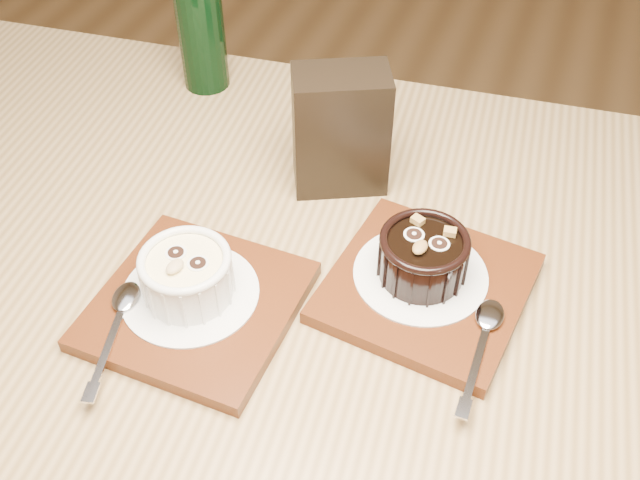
{
  "coord_description": "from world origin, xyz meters",
  "views": [
    {
      "loc": [
        0.14,
        -0.37,
        1.3
      ],
      "look_at": [
        -0.03,
        0.09,
        0.81
      ],
      "focal_mm": 42.0,
      "sensor_mm": 36.0,
      "label": 1
    }
  ],
  "objects_px": {
    "ramekin_white": "(187,274)",
    "ramekin_dark": "(423,255)",
    "green_bottle": "(200,24)",
    "tray_left": "(197,305)",
    "table": "(310,358)",
    "tray_right": "(427,288)",
    "condiment_stand": "(341,131)"
  },
  "relations": [
    {
      "from": "tray_left",
      "to": "tray_right",
      "type": "bearing_deg",
      "value": 25.64
    },
    {
      "from": "table",
      "to": "tray_right",
      "type": "xyz_separation_m",
      "value": [
        0.1,
        0.05,
        0.1
      ]
    },
    {
      "from": "ramekin_white",
      "to": "green_bottle",
      "type": "bearing_deg",
      "value": 125.47
    },
    {
      "from": "condiment_stand",
      "to": "tray_left",
      "type": "bearing_deg",
      "value": -106.29
    },
    {
      "from": "tray_right",
      "to": "ramekin_dark",
      "type": "height_order",
      "value": "ramekin_dark"
    },
    {
      "from": "ramekin_white",
      "to": "ramekin_dark",
      "type": "distance_m",
      "value": 0.22
    },
    {
      "from": "condiment_stand",
      "to": "table",
      "type": "bearing_deg",
      "value": -80.38
    },
    {
      "from": "condiment_stand",
      "to": "green_bottle",
      "type": "relative_size",
      "value": 0.64
    },
    {
      "from": "table",
      "to": "ramekin_dark",
      "type": "height_order",
      "value": "ramekin_dark"
    },
    {
      "from": "table",
      "to": "green_bottle",
      "type": "relative_size",
      "value": 5.73
    },
    {
      "from": "tray_left",
      "to": "ramekin_dark",
      "type": "distance_m",
      "value": 0.22
    },
    {
      "from": "table",
      "to": "green_bottle",
      "type": "distance_m",
      "value": 0.44
    },
    {
      "from": "table",
      "to": "ramekin_white",
      "type": "height_order",
      "value": "ramekin_white"
    },
    {
      "from": "tray_left",
      "to": "ramekin_dark",
      "type": "relative_size",
      "value": 2.11
    },
    {
      "from": "condiment_stand",
      "to": "green_bottle",
      "type": "distance_m",
      "value": 0.26
    },
    {
      "from": "ramekin_white",
      "to": "green_bottle",
      "type": "xyz_separation_m",
      "value": [
        -0.15,
        0.35,
        0.04
      ]
    },
    {
      "from": "table",
      "to": "green_bottle",
      "type": "xyz_separation_m",
      "value": [
        -0.26,
        0.31,
        0.18
      ]
    },
    {
      "from": "ramekin_dark",
      "to": "tray_left",
      "type": "bearing_deg",
      "value": -142.85
    },
    {
      "from": "ramekin_dark",
      "to": "green_bottle",
      "type": "bearing_deg",
      "value": 153.26
    },
    {
      "from": "tray_right",
      "to": "ramekin_dark",
      "type": "xyz_separation_m",
      "value": [
        -0.01,
        0.01,
        0.04
      ]
    },
    {
      "from": "table",
      "to": "tray_left",
      "type": "xyz_separation_m",
      "value": [
        -0.1,
        -0.05,
        0.1
      ]
    },
    {
      "from": "ramekin_dark",
      "to": "green_bottle",
      "type": "xyz_separation_m",
      "value": [
        -0.35,
        0.25,
        0.04
      ]
    },
    {
      "from": "table",
      "to": "condiment_stand",
      "type": "bearing_deg",
      "value": 99.62
    },
    {
      "from": "ramekin_dark",
      "to": "green_bottle",
      "type": "distance_m",
      "value": 0.43
    },
    {
      "from": "green_bottle",
      "to": "tray_left",
      "type": "bearing_deg",
      "value": -65.44
    },
    {
      "from": "ramekin_white",
      "to": "ramekin_dark",
      "type": "height_order",
      "value": "same"
    },
    {
      "from": "ramekin_dark",
      "to": "condiment_stand",
      "type": "bearing_deg",
      "value": 144.23
    },
    {
      "from": "ramekin_white",
      "to": "green_bottle",
      "type": "height_order",
      "value": "green_bottle"
    },
    {
      "from": "tray_left",
      "to": "ramekin_white",
      "type": "bearing_deg",
      "value": 146.2
    },
    {
      "from": "table",
      "to": "ramekin_dark",
      "type": "relative_size",
      "value": 14.75
    },
    {
      "from": "table",
      "to": "ramekin_white",
      "type": "distance_m",
      "value": 0.17
    },
    {
      "from": "tray_left",
      "to": "green_bottle",
      "type": "height_order",
      "value": "green_bottle"
    }
  ]
}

